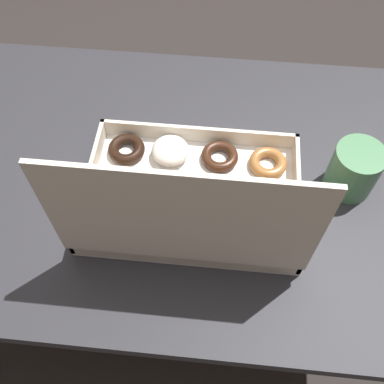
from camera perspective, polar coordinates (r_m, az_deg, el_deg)
The scene contains 4 objects.
ground_plane at distance 1.54m, azimuth -1.01°, elevation -12.98°, with size 8.00×8.00×0.00m, color #2D2826.
dining_table at distance 0.99m, azimuth -1.53°, elevation -1.04°, with size 1.24×0.71×0.71m.
donut_box at distance 0.82m, azimuth -0.63°, elevation -0.89°, with size 0.41×0.29×0.29m.
coffee_mug at distance 0.90m, azimuth 19.90°, elevation 2.74°, with size 0.09×0.09×0.10m.
Camera 1 is at (-0.08, 0.51, 1.45)m, focal length 42.00 mm.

